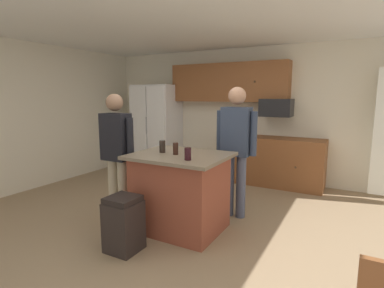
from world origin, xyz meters
TOP-DOWN VIEW (x-y plane):
  - floor at (0.00, 0.00)m, footprint 7.04×7.04m
  - ceiling at (0.00, 0.00)m, footprint 7.04×7.04m
  - back_wall at (0.00, 2.80)m, footprint 6.40×0.10m
  - side_wall_left at (-3.20, 0.00)m, footprint 0.10×5.60m
  - cabinet_run_upper at (-0.40, 2.60)m, footprint 2.40×0.38m
  - cabinet_run_lower at (0.60, 2.48)m, footprint 1.80×0.63m
  - refrigerator at (-2.00, 2.38)m, footprint 0.93×0.76m
  - microwave_over_range at (0.60, 2.50)m, footprint 0.56×0.40m
  - kitchen_island at (0.05, -0.02)m, footprint 1.15×0.95m
  - person_host_foreground at (-0.86, -0.14)m, footprint 0.57×0.22m
  - person_guest_by_door at (0.50, 0.70)m, footprint 0.57×0.24m
  - glass_pilsner at (0.30, -0.26)m, footprint 0.08×0.08m
  - tumbler_amber at (0.01, -0.06)m, footprint 0.06×0.06m
  - glass_short_whisky at (-0.20, -0.04)m, footprint 0.08×0.08m
  - trash_bin at (-0.22, -0.77)m, footprint 0.34×0.34m

SIDE VIEW (x-z plane):
  - floor at x=0.00m, z-range 0.00..0.00m
  - trash_bin at x=-0.22m, z-range 0.00..0.61m
  - cabinet_run_lower at x=0.60m, z-range 0.00..0.90m
  - kitchen_island at x=0.05m, z-range 0.01..0.97m
  - refrigerator at x=-2.00m, z-range 0.00..1.90m
  - person_host_foreground at x=-0.86m, z-range 0.13..1.83m
  - glass_pilsner at x=0.30m, z-range 0.97..1.11m
  - tumbler_amber at x=0.01m, z-range 0.97..1.11m
  - person_guest_by_door at x=0.50m, z-range 0.15..1.94m
  - glass_short_whisky at x=-0.20m, z-range 0.97..1.12m
  - back_wall at x=0.00m, z-range 0.00..2.60m
  - side_wall_left at x=-3.20m, z-range 0.00..2.60m
  - microwave_over_range at x=0.60m, z-range 1.29..1.61m
  - cabinet_run_upper at x=-0.40m, z-range 1.55..2.30m
  - ceiling at x=0.00m, z-range 2.60..2.60m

